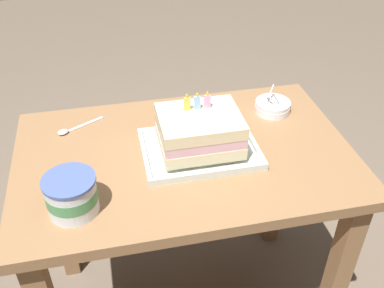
# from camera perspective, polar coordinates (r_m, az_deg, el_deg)

# --- Properties ---
(dining_table) EXTENTS (1.01, 0.65, 0.77)m
(dining_table) POSITION_cam_1_polar(r_m,az_deg,el_deg) (1.43, -0.91, -5.38)
(dining_table) COLOR olive
(dining_table) RESTS_ON ground_plane
(foil_tray) EXTENTS (0.34, 0.26, 0.02)m
(foil_tray) POSITION_cam_1_polar(r_m,az_deg,el_deg) (1.34, 0.97, -0.77)
(foil_tray) COLOR silver
(foil_tray) RESTS_ON dining_table
(birthday_cake) EXTENTS (0.24, 0.19, 0.16)m
(birthday_cake) POSITION_cam_1_polar(r_m,az_deg,el_deg) (1.30, 1.00, 1.73)
(birthday_cake) COLOR beige
(birthday_cake) RESTS_ON foil_tray
(bowl_stack) EXTENTS (0.12, 0.12, 0.09)m
(bowl_stack) POSITION_cam_1_polar(r_m,az_deg,el_deg) (1.55, 10.31, 4.77)
(bowl_stack) COLOR white
(bowl_stack) RESTS_ON dining_table
(ice_cream_tub) EXTENTS (0.13, 0.13, 0.10)m
(ice_cream_tub) POSITION_cam_1_polar(r_m,az_deg,el_deg) (1.16, -15.22, -6.32)
(ice_cream_tub) COLOR white
(ice_cream_tub) RESTS_ON dining_table
(serving_spoon_near_tray) EXTENTS (0.15, 0.09, 0.01)m
(serving_spoon_near_tray) POSITION_cam_1_polar(r_m,az_deg,el_deg) (1.48, -15.62, 1.72)
(serving_spoon_near_tray) COLOR silver
(serving_spoon_near_tray) RESTS_ON dining_table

